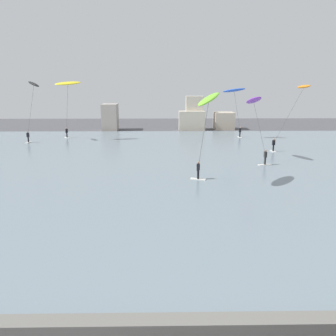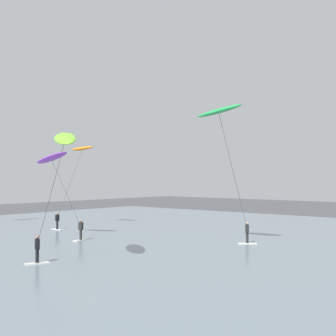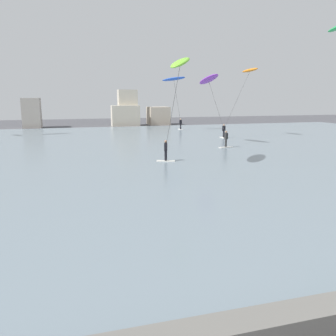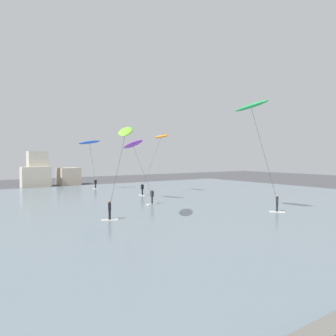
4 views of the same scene
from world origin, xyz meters
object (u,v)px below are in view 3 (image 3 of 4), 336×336
(kitesurfer_lime, at_px, (179,70))
(kitesurfer_purple, at_px, (210,84))
(kitesurfer_orange, at_px, (247,77))
(kitesurfer_blue, at_px, (174,83))

(kitesurfer_lime, xyz_separation_m, kitesurfer_purple, (6.33, 9.65, -0.60))
(kitesurfer_orange, bearing_deg, kitesurfer_purple, -142.22)
(kitesurfer_lime, height_order, kitesurfer_purple, kitesurfer_lime)
(kitesurfer_orange, xyz_separation_m, kitesurfer_purple, (-7.03, -5.45, -1.09))
(kitesurfer_lime, bearing_deg, kitesurfer_orange, 48.51)
(kitesurfer_blue, height_order, kitesurfer_purple, kitesurfer_blue)
(kitesurfer_blue, height_order, kitesurfer_lime, kitesurfer_lime)
(kitesurfer_blue, distance_m, kitesurfer_orange, 11.78)
(kitesurfer_lime, bearing_deg, kitesurfer_blue, 73.91)
(kitesurfer_orange, distance_m, kitesurfer_lime, 20.16)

